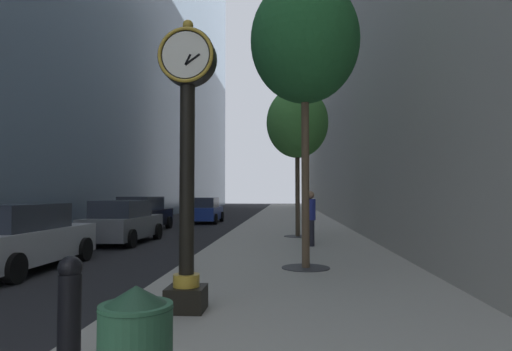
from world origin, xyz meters
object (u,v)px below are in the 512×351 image
at_px(street_tree_mid_near, 297,123).
at_px(car_black_mid, 142,214).
at_px(car_blue_trailing, 204,211).
at_px(pedestrian_walking, 310,217).
at_px(car_silver_near, 16,238).
at_px(bollard_nearest, 70,309).
at_px(bollard_third, 187,247).
at_px(street_clock, 187,149).
at_px(street_tree_near, 305,42).
at_px(car_grey_far, 123,222).

bearing_deg(street_tree_mid_near, car_black_mid, 153.41).
bearing_deg(car_blue_trailing, pedestrian_walking, -65.49).
distance_m(car_silver_near, car_black_mid, 11.35).
xyz_separation_m(bollard_nearest, bollard_third, (0.00, 5.10, 0.00)).
height_order(bollard_third, street_tree_mid_near, street_tree_mid_near).
xyz_separation_m(street_clock, bollard_third, (-0.66, 2.96, -1.78)).
distance_m(bollard_third, street_tree_near, 5.40).
relative_size(bollard_third, pedestrian_walking, 0.61).
distance_m(pedestrian_walking, car_blue_trailing, 14.46).
relative_size(street_tree_mid_near, car_black_mid, 1.30).
relative_size(street_tree_mid_near, car_silver_near, 1.31).
height_order(street_clock, car_blue_trailing, street_clock).
xyz_separation_m(street_tree_mid_near, pedestrian_walking, (0.34, -3.21, -3.59)).
distance_m(bollard_nearest, car_black_mid, 17.99).
bearing_deg(street_clock, car_black_mid, 110.66).
bearing_deg(street_tree_mid_near, car_silver_near, -132.54).
distance_m(street_tree_mid_near, pedestrian_walking, 4.83).
relative_size(bollard_third, car_blue_trailing, 0.27).
relative_size(pedestrian_walking, car_black_mid, 0.39).
bearing_deg(street_clock, street_tree_mid_near, 80.51).
distance_m(bollard_nearest, car_grey_far, 12.50).
bearing_deg(street_tree_near, car_grey_far, 138.03).
xyz_separation_m(car_black_mid, car_grey_far, (1.06, -5.41, -0.05)).
bearing_deg(street_tree_near, street_tree_mid_near, 90.00).
distance_m(bollard_nearest, pedestrian_walking, 10.66).
xyz_separation_m(bollard_nearest, car_black_mid, (-5.04, 17.27, 0.11)).
height_order(street_tree_mid_near, car_black_mid, street_tree_mid_near).
bearing_deg(pedestrian_walking, street_tree_near, -94.50).
height_order(street_tree_near, street_tree_mid_near, street_tree_near).
bearing_deg(car_black_mid, bollard_third, -67.51).
bearing_deg(street_clock, pedestrian_walking, 74.62).
bearing_deg(pedestrian_walking, car_blue_trailing, 114.51).
relative_size(street_tree_near, pedestrian_walking, 3.75).
bearing_deg(street_tree_mid_near, car_blue_trailing, 119.67).
relative_size(bollard_nearest, street_tree_near, 0.16).
bearing_deg(car_black_mid, bollard_nearest, -73.74).
bearing_deg(car_blue_trailing, street_tree_mid_near, -60.33).
relative_size(car_grey_far, car_blue_trailing, 1.06).
relative_size(bollard_third, car_grey_far, 0.25).
distance_m(bollard_third, car_blue_trailing, 18.56).
bearing_deg(car_black_mid, car_grey_far, -78.90).
relative_size(street_tree_near, car_black_mid, 1.46).
xyz_separation_m(street_tree_near, street_tree_mid_near, (0.00, 7.49, -0.70)).
height_order(street_clock, street_tree_mid_near, street_tree_mid_near).
bearing_deg(bollard_third, pedestrian_walking, 60.67).
height_order(car_silver_near, car_grey_far, car_silver_near).
bearing_deg(car_blue_trailing, car_grey_far, -94.31).
relative_size(street_clock, street_tree_mid_near, 0.72).
distance_m(pedestrian_walking, car_black_mid, 10.59).
distance_m(street_clock, pedestrian_walking, 8.52).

